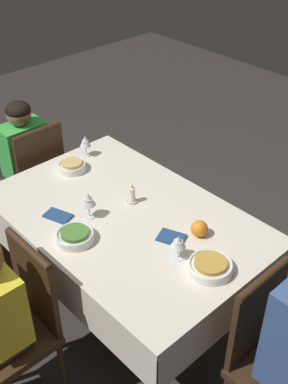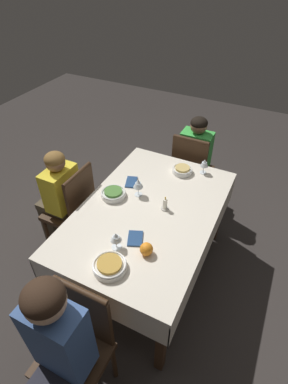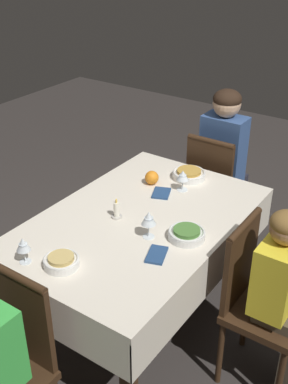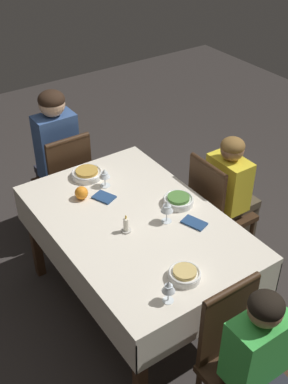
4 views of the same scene
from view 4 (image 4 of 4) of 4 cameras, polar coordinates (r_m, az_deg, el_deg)
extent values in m
plane|color=#332D2B|center=(3.45, -0.91, -13.32)|extent=(8.00, 8.00, 0.00)
cube|color=silver|center=(2.93, -1.04, -3.55)|extent=(1.48, 0.97, 0.04)
cube|color=silver|center=(2.84, -9.26, -8.97)|extent=(1.48, 0.01, 0.22)
cube|color=silver|center=(3.24, 6.13, -2.30)|extent=(1.48, 0.01, 0.22)
cube|color=silver|center=(3.52, -7.63, 1.08)|extent=(0.01, 0.97, 0.22)
cube|color=silver|center=(2.60, 8.24, -14.23)|extent=(0.01, 0.97, 0.22)
cube|color=#3D2616|center=(3.51, -12.83, -5.06)|extent=(0.06, 0.06, 0.73)
cube|color=#3D2616|center=(2.67, -0.45, -20.85)|extent=(0.06, 0.06, 0.73)
cube|color=#3D2616|center=(3.79, -1.31, -0.58)|extent=(0.06, 0.06, 0.73)
cube|color=#3D2616|center=(3.03, 13.07, -12.97)|extent=(0.06, 0.06, 0.73)
cube|color=#382314|center=(3.83, -9.59, 0.88)|extent=(0.37, 0.37, 0.04)
cube|color=#382314|center=(3.57, -8.75, 2.87)|extent=(0.03, 0.34, 0.45)
cylinder|color=#382314|center=(3.45, -9.08, 6.05)|extent=(0.04, 0.34, 0.04)
cylinder|color=#382314|center=(4.14, -8.27, -0.04)|extent=(0.03, 0.03, 0.43)
cylinder|color=#382314|center=(4.05, -12.32, -1.52)|extent=(0.03, 0.03, 0.43)
cylinder|color=#382314|center=(3.91, -6.10, -2.30)|extent=(0.03, 0.03, 0.43)
cylinder|color=#382314|center=(3.80, -10.35, -3.95)|extent=(0.03, 0.03, 0.43)
cube|color=#382314|center=(3.52, 9.19, -2.60)|extent=(0.37, 0.37, 0.04)
cube|color=#382314|center=(3.28, 7.35, -0.24)|extent=(0.34, 0.03, 0.45)
cylinder|color=#382314|center=(3.15, 7.66, 3.12)|extent=(0.34, 0.04, 0.04)
cylinder|color=#382314|center=(3.68, 12.41, -5.86)|extent=(0.03, 0.03, 0.43)
cylinder|color=#382314|center=(3.85, 9.06, -3.30)|extent=(0.03, 0.03, 0.43)
cylinder|color=#382314|center=(3.50, 8.62, -7.90)|extent=(0.03, 0.03, 0.43)
cylinder|color=#382314|center=(3.67, 5.30, -5.10)|extent=(0.03, 0.03, 0.43)
cube|color=#382314|center=(2.62, 12.00, -20.66)|extent=(0.37, 0.37, 0.04)
cube|color=#382314|center=(2.49, 9.87, -14.88)|extent=(0.03, 0.34, 0.45)
cylinder|color=#382314|center=(2.32, 10.44, -11.27)|extent=(0.04, 0.34, 0.04)
cylinder|color=#382314|center=(2.94, 11.49, -19.58)|extent=(0.03, 0.03, 0.43)
cube|color=#282833|center=(4.11, -10.52, -0.30)|extent=(0.14, 0.22, 0.47)
cube|color=#282833|center=(3.89, -10.40, 2.26)|extent=(0.31, 0.24, 0.06)
cube|color=#38568E|center=(3.68, -10.29, 5.38)|extent=(0.18, 0.30, 0.51)
sphere|color=#D6A884|center=(3.53, -10.87, 10.22)|extent=(0.19, 0.19, 0.19)
ellipsoid|color=black|center=(3.51, -10.93, 10.71)|extent=(0.19, 0.19, 0.13)
cube|color=#4C4233|center=(3.77, 11.14, -4.11)|extent=(0.22, 0.14, 0.47)
cube|color=#4C4233|center=(3.56, 10.62, -1.32)|extent=(0.24, 0.31, 0.06)
cube|color=yellow|center=(3.38, 9.97, 1.14)|extent=(0.30, 0.18, 0.37)
sphere|color=#9E7051|center=(3.24, 10.43, 4.99)|extent=(0.16, 0.16, 0.16)
ellipsoid|color=brown|center=(3.23, 10.49, 5.42)|extent=(0.16, 0.16, 0.11)
cube|color=green|center=(2.40, 13.28, -17.52)|extent=(0.18, 0.30, 0.37)
sphere|color=#9E7051|center=(2.20, 14.21, -13.38)|extent=(0.16, 0.16, 0.16)
ellipsoid|color=black|center=(2.18, 14.32, -12.89)|extent=(0.16, 0.16, 0.11)
cylinder|color=white|center=(3.31, -6.77, 2.06)|extent=(0.21, 0.21, 0.04)
torus|color=white|center=(3.29, -6.79, 2.38)|extent=(0.21, 0.21, 0.01)
cylinder|color=gold|center=(3.29, -6.80, 2.47)|extent=(0.15, 0.15, 0.02)
cylinder|color=white|center=(3.21, -4.62, 0.78)|extent=(0.07, 0.07, 0.00)
cylinder|color=white|center=(3.19, -4.65, 1.30)|extent=(0.01, 0.01, 0.07)
cone|color=white|center=(3.16, -4.70, 2.25)|extent=(0.07, 0.07, 0.06)
cylinder|color=white|center=(3.16, -4.69, 2.07)|extent=(0.04, 0.04, 0.03)
cylinder|color=white|center=(3.04, 4.09, -1.11)|extent=(0.19, 0.19, 0.04)
torus|color=white|center=(3.03, 4.11, -0.77)|extent=(0.19, 0.19, 0.01)
cylinder|color=#4C7F38|center=(3.02, 4.11, -0.68)|extent=(0.14, 0.14, 0.02)
cylinder|color=white|center=(2.90, 2.69, -3.45)|extent=(0.06, 0.06, 0.00)
cylinder|color=white|center=(2.88, 2.71, -2.83)|extent=(0.01, 0.01, 0.08)
cone|color=white|center=(2.83, 2.75, -1.65)|extent=(0.08, 0.08, 0.07)
cylinder|color=white|center=(2.84, 2.74, -1.89)|extent=(0.05, 0.05, 0.03)
cylinder|color=white|center=(2.55, 4.83, -9.84)|extent=(0.17, 0.17, 0.04)
torus|color=white|center=(2.53, 4.85, -9.49)|extent=(0.17, 0.17, 0.01)
cylinder|color=tan|center=(2.53, 4.86, -9.39)|extent=(0.12, 0.12, 0.02)
cylinder|color=white|center=(2.45, 2.87, -12.70)|extent=(0.06, 0.06, 0.00)
cylinder|color=white|center=(2.42, 2.90, -12.15)|extent=(0.01, 0.01, 0.07)
cone|color=white|center=(2.37, 2.94, -11.05)|extent=(0.07, 0.07, 0.07)
cylinder|color=white|center=(2.38, 2.93, -11.28)|extent=(0.04, 0.04, 0.03)
cylinder|color=beige|center=(2.83, -2.12, -4.59)|extent=(0.06, 0.06, 0.01)
cylinder|color=white|center=(2.80, -2.14, -3.86)|extent=(0.03, 0.03, 0.08)
ellipsoid|color=#F9C64C|center=(2.76, -2.16, -3.00)|extent=(0.01, 0.01, 0.03)
sphere|color=orange|center=(3.09, -7.43, -0.11)|extent=(0.09, 0.09, 0.09)
cube|color=navy|center=(3.10, -4.77, -0.61)|extent=(0.16, 0.14, 0.01)
cube|color=navy|center=(2.90, 5.97, -3.66)|extent=(0.16, 0.13, 0.01)
camera|label=1|loc=(4.28, 2.39, 32.14)|focal=45.00mm
camera|label=2|loc=(3.44, -28.26, 27.01)|focal=28.00mm
camera|label=3|loc=(2.57, 54.64, 11.98)|focal=45.00mm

